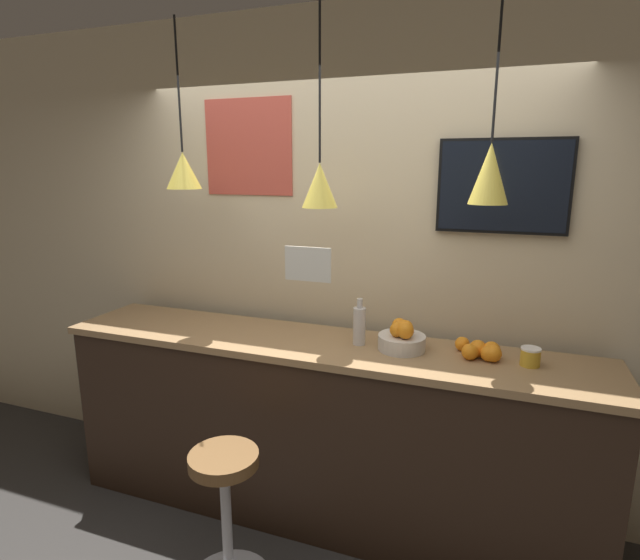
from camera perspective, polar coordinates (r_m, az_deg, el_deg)
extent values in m
cube|color=beige|center=(3.02, 2.61, 2.00)|extent=(8.00, 0.06, 2.90)
cube|color=black|center=(3.00, 0.00, -17.19)|extent=(2.98, 0.53, 1.04)
cube|color=#99754C|center=(2.77, 0.00, -7.49)|extent=(3.02, 0.57, 0.04)
cylinder|color=#B7B7BC|center=(2.70, -10.60, -25.84)|extent=(0.05, 0.05, 0.64)
cylinder|color=brown|center=(2.50, -10.95, -19.52)|extent=(0.33, 0.33, 0.06)
cylinder|color=beige|center=(2.67, 9.32, -7.05)|extent=(0.25, 0.25, 0.08)
sphere|color=orange|center=(2.60, 9.73, -5.72)|extent=(0.09, 0.09, 0.09)
sphere|color=orange|center=(2.62, 8.79, -5.65)|extent=(0.08, 0.08, 0.08)
sphere|color=orange|center=(2.65, 9.70, -5.42)|extent=(0.08, 0.08, 0.08)
sphere|color=orange|center=(2.63, 9.28, -5.54)|extent=(0.08, 0.08, 0.08)
sphere|color=orange|center=(2.69, 9.06, -5.16)|extent=(0.08, 0.08, 0.08)
sphere|color=orange|center=(2.65, 17.22, -7.73)|extent=(0.07, 0.07, 0.07)
sphere|color=orange|center=(2.67, 17.60, -7.46)|extent=(0.09, 0.09, 0.09)
sphere|color=orange|center=(2.62, 16.74, -7.86)|extent=(0.08, 0.08, 0.08)
sphere|color=orange|center=(2.62, 19.16, -7.95)|extent=(0.08, 0.08, 0.08)
sphere|color=orange|center=(2.67, 19.02, -7.58)|extent=(0.09, 0.09, 0.09)
sphere|color=orange|center=(2.62, 18.72, -7.95)|extent=(0.08, 0.08, 0.08)
sphere|color=orange|center=(2.73, 15.95, -7.04)|extent=(0.08, 0.08, 0.08)
cylinder|color=silver|center=(2.70, 4.52, -5.28)|extent=(0.07, 0.07, 0.20)
cylinder|color=silver|center=(2.67, 4.57, -2.68)|extent=(0.03, 0.03, 0.05)
cylinder|color=gold|center=(2.64, 22.90, -8.18)|extent=(0.09, 0.09, 0.08)
cylinder|color=white|center=(2.62, 22.99, -7.25)|extent=(0.09, 0.09, 0.01)
cylinder|color=black|center=(3.01, -15.89, 20.62)|extent=(0.01, 0.01, 0.70)
cone|color=#EAD14C|center=(2.98, -15.34, 11.97)|extent=(0.20, 0.20, 0.20)
sphere|color=#F9EFCC|center=(2.98, -15.25, 10.40)|extent=(0.04, 0.04, 0.04)
cylinder|color=black|center=(2.62, -0.03, 21.63)|extent=(0.01, 0.01, 0.76)
cone|color=#EAD14C|center=(2.59, -0.03, 10.77)|extent=(0.18, 0.18, 0.23)
sphere|color=#F9EFCC|center=(2.60, -0.03, 8.72)|extent=(0.04, 0.04, 0.04)
cylinder|color=black|center=(2.47, 19.67, 22.49)|extent=(0.01, 0.01, 0.68)
cone|color=#EAD14C|center=(2.43, 18.81, 11.43)|extent=(0.18, 0.18, 0.27)
sphere|color=#F9EFCC|center=(2.43, 18.61, 8.68)|extent=(0.04, 0.04, 0.04)
cube|color=black|center=(2.78, 20.17, 10.01)|extent=(0.66, 0.04, 0.49)
cube|color=black|center=(2.76, 20.17, 10.00)|extent=(0.63, 0.01, 0.46)
cube|color=silver|center=(2.44, -1.41, 1.82)|extent=(0.24, 0.01, 0.17)
cube|color=#C64C3D|center=(3.17, -8.23, 14.79)|extent=(0.58, 0.01, 0.57)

